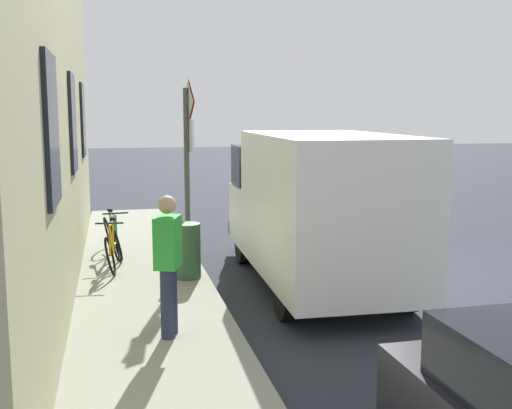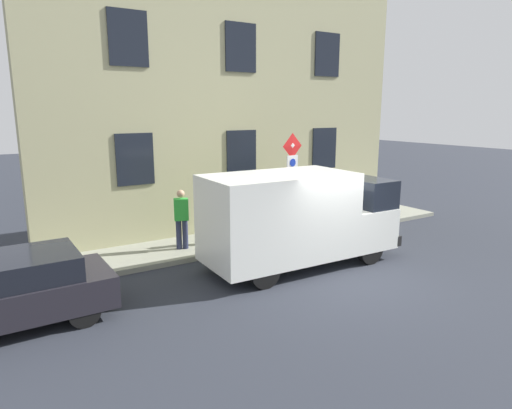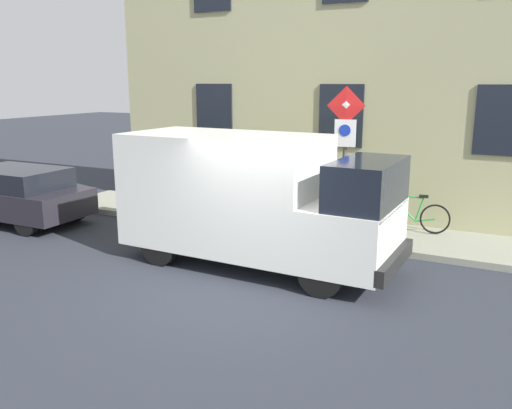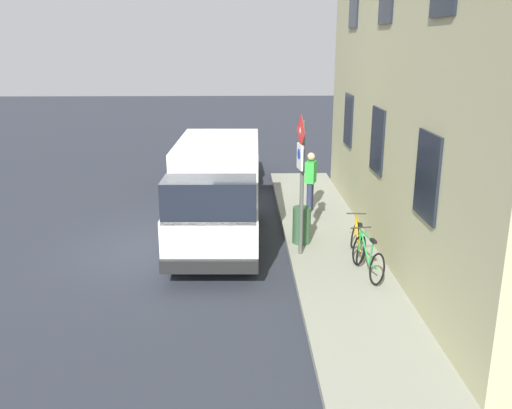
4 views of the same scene
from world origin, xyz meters
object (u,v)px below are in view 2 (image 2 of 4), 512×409
(bicycle_orange, at_px, (272,216))
(delivery_van, at_px, (298,217))
(bicycle_green, at_px, (296,213))
(litter_bin, at_px, (269,225))
(parked_hatchback, at_px, (3,291))
(sign_post_stacked, at_px, (292,171))
(pedestrian, at_px, (181,217))

(bicycle_orange, bearing_deg, delivery_van, 71.78)
(bicycle_green, xyz_separation_m, litter_bin, (-1.19, 1.93, 0.08))
(parked_hatchback, xyz_separation_m, bicycle_orange, (3.09, -8.16, -0.22))
(parked_hatchback, height_order, bicycle_orange, parked_hatchback)
(sign_post_stacked, height_order, bicycle_green, sign_post_stacked)
(bicycle_green, bearing_deg, litter_bin, 23.37)
(parked_hatchback, bearing_deg, delivery_van, 177.98)
(bicycle_orange, relative_size, litter_bin, 1.91)
(delivery_van, relative_size, bicycle_orange, 3.13)
(sign_post_stacked, xyz_separation_m, bicycle_orange, (1.32, -0.18, -1.73))
(sign_post_stacked, relative_size, parked_hatchback, 0.78)
(sign_post_stacked, distance_m, pedestrian, 3.64)
(parked_hatchback, distance_m, bicycle_green, 9.68)
(parked_hatchback, bearing_deg, bicycle_green, -162.18)
(delivery_van, xyz_separation_m, bicycle_green, (3.23, -2.38, -0.82))
(bicycle_green, xyz_separation_m, bicycle_orange, (0.00, 1.02, 0.00))
(parked_hatchback, relative_size, bicycle_orange, 2.34)
(delivery_van, bearing_deg, sign_post_stacked, 59.83)
(sign_post_stacked, distance_m, bicycle_orange, 2.19)
(bicycle_green, relative_size, bicycle_orange, 1.00)
(delivery_van, bearing_deg, parked_hatchback, -179.68)
(delivery_van, xyz_separation_m, bicycle_orange, (3.24, -1.36, -0.82))
(delivery_van, xyz_separation_m, parked_hatchback, (0.15, 6.80, -0.60))
(bicycle_orange, height_order, litter_bin, litter_bin)
(pedestrian, relative_size, litter_bin, 1.91)
(sign_post_stacked, distance_m, parked_hatchback, 8.31)
(bicycle_orange, xyz_separation_m, pedestrian, (-0.66, 3.55, 0.56))
(pedestrian, bearing_deg, litter_bin, -81.57)
(delivery_van, bearing_deg, bicycle_orange, 68.77)
(parked_hatchback, distance_m, pedestrian, 5.22)
(bicycle_green, distance_m, bicycle_orange, 1.02)
(pedestrian, bearing_deg, delivery_van, -119.82)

